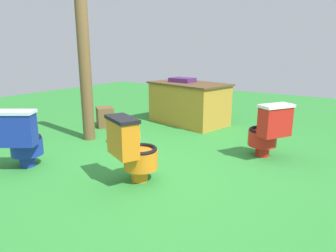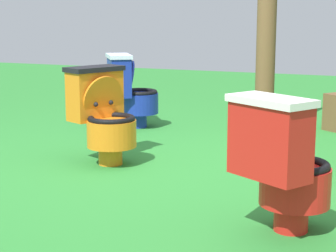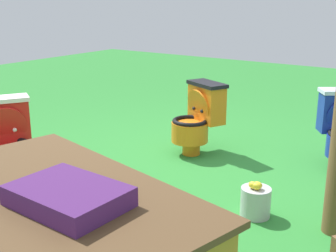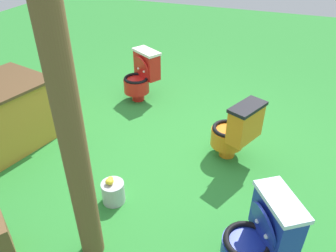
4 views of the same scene
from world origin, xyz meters
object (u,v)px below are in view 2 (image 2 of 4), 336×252
toilet_orange (104,114)px  toilet_red (284,164)px  wooden_post (267,18)px  toilet_blue (130,90)px  lemon_bucket (260,131)px

toilet_orange → toilet_red: bearing=82.9°
wooden_post → toilet_blue: bearing=-76.9°
toilet_blue → wooden_post: wooden_post is taller
wooden_post → lemon_bucket: 1.11m
toilet_red → wooden_post: (-2.57, -0.72, 0.70)m
toilet_orange → lemon_bucket: toilet_orange is taller
toilet_red → lemon_bucket: bearing=137.4°
wooden_post → lemon_bucket: wooden_post is taller
toilet_blue → toilet_orange: same height
wooden_post → toilet_red: bearing=15.6°
toilet_orange → toilet_red: same height
toilet_blue → toilet_red: 3.02m
toilet_red → wooden_post: bearing=136.1°
toilet_red → lemon_bucket: size_ratio=2.63×
toilet_blue → toilet_red: same height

